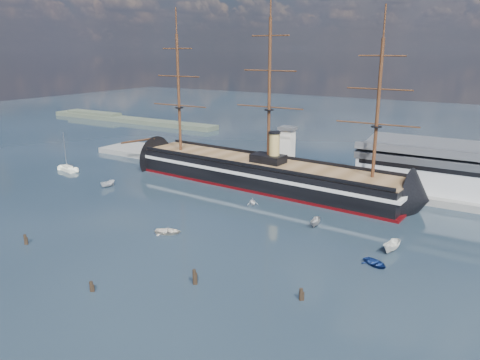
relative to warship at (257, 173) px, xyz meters
The scene contains 17 objects.
ground 20.41m from the warship, 88.13° to the right, with size 600.00×600.00×0.00m, color black.
quay 19.64m from the warship, 56.34° to the left, with size 180.00×18.00×2.00m, color slate.
warehouse 62.10m from the warship, 18.83° to the left, with size 63.00×21.00×11.60m.
quay_tower 14.66m from the warship, 74.30° to the left, with size 5.00×5.00×15.00m.
shoreline 157.59m from the warship, 151.58° to the left, with size 120.00×10.00×4.00m.
warship is the anchor object (origin of this frame).
sailboat 68.03m from the warship, 163.20° to the right, with size 8.91×4.43×13.70m.
motorboat_a 46.44m from the warship, 145.41° to the right, with size 6.03×2.21×2.41m, color silver.
motorboat_b 45.84m from the warship, 86.93° to the right, with size 3.79×1.51×1.77m, color white.
motorboat_c 37.75m from the warship, 38.27° to the right, with size 5.96×2.19×2.38m, color #989898.
motorboat_d 19.62m from the warship, 63.93° to the right, with size 5.56×2.41×2.04m, color white.
motorboat_e 60.38m from the warship, 37.46° to the right, with size 3.33×1.33×1.55m, color navy.
motorboat_f 56.70m from the warship, 30.24° to the right, with size 7.16×2.62×2.86m, color white.
piling_near_left 69.69m from the warship, 106.71° to the right, with size 0.64×0.64×3.00m, color black.
piling_near_mid 73.76m from the warship, 83.43° to the right, with size 0.64×0.64×2.60m, color black.
piling_near_right 65.54m from the warship, 70.14° to the right, with size 0.64×0.64×3.61m, color black.
piling_far_right 69.83m from the warship, 54.03° to the right, with size 0.64×0.64×2.86m, color black.
Camera 1 is at (69.00, -62.06, 41.11)m, focal length 35.00 mm.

